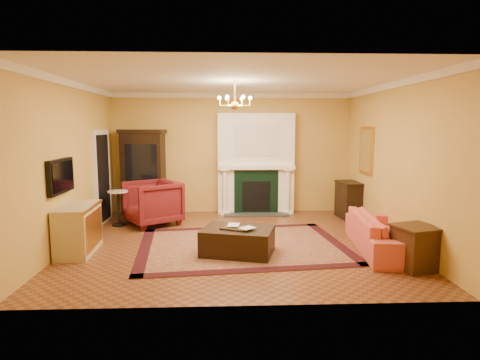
{
  "coord_description": "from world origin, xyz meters",
  "views": [
    {
      "loc": [
        -0.22,
        -7.4,
        2.18
      ],
      "look_at": [
        0.11,
        0.3,
        1.15
      ],
      "focal_mm": 30.0,
      "sensor_mm": 36.0,
      "label": 1
    }
  ],
  "objects": [
    {
      "name": "leather_ottoman",
      "position": [
        0.03,
        -0.73,
        0.23
      ],
      "size": [
        1.35,
        1.12,
        0.44
      ],
      "primitive_type": "cube",
      "rotation": [
        0.0,
        0.0,
        -0.26
      ],
      "color": "black",
      "rests_on": "oriental_rug"
    },
    {
      "name": "doorway",
      "position": [
        -2.95,
        1.7,
        1.05
      ],
      "size": [
        0.08,
        1.05,
        2.1
      ],
      "color": "silver",
      "rests_on": "wall_left"
    },
    {
      "name": "chandelier",
      "position": [
        -0.0,
        0.0,
        2.61
      ],
      "size": [
        0.63,
        0.55,
        0.53
      ],
      "color": "gold",
      "rests_on": "ceiling"
    },
    {
      "name": "crown_molding",
      "position": [
        0.0,
        0.96,
        2.94
      ],
      "size": [
        6.0,
        5.5,
        0.12
      ],
      "color": "white",
      "rests_on": "ceiling"
    },
    {
      "name": "commode",
      "position": [
        -2.73,
        -0.53,
        0.42
      ],
      "size": [
        0.58,
        1.14,
        0.83
      ],
      "primitive_type": "cube",
      "rotation": [
        0.0,
        0.0,
        0.05
      ],
      "color": "tan",
      "rests_on": "floor"
    },
    {
      "name": "floor",
      "position": [
        0.0,
        0.0,
        -0.01
      ],
      "size": [
        6.0,
        5.5,
        0.02
      ],
      "primitive_type": "cube",
      "color": "brown",
      "rests_on": "ground"
    },
    {
      "name": "end_table",
      "position": [
        2.72,
        -1.57,
        0.32
      ],
      "size": [
        0.69,
        0.69,
        0.64
      ],
      "primitive_type": "cube",
      "rotation": [
        0.0,
        0.0,
        0.28
      ],
      "color": "#3B2210",
      "rests_on": "floor"
    },
    {
      "name": "wall_front",
      "position": [
        0.0,
        -2.76,
        1.5
      ],
      "size": [
        6.0,
        0.02,
        3.0
      ],
      "primitive_type": "cube",
      "color": "#DEAF4F",
      "rests_on": "floor"
    },
    {
      "name": "gilt_mirror",
      "position": [
        2.97,
        1.4,
        1.65
      ],
      "size": [
        0.06,
        0.76,
        1.05
      ],
      "color": "gold",
      "rests_on": "wall_right"
    },
    {
      "name": "pedestal_table",
      "position": [
        -2.53,
        1.37,
        0.45
      ],
      "size": [
        0.44,
        0.44,
        0.78
      ],
      "color": "black",
      "rests_on": "floor"
    },
    {
      "name": "wall_right",
      "position": [
        3.01,
        0.0,
        1.5
      ],
      "size": [
        0.02,
        5.5,
        3.0
      ],
      "primitive_type": "cube",
      "color": "#DEAF4F",
      "rests_on": "floor"
    },
    {
      "name": "wingback_armchair",
      "position": [
        -1.8,
        1.44,
        0.54
      ],
      "size": [
        1.4,
        1.42,
        1.08
      ],
      "primitive_type": "imported",
      "rotation": [
        0.0,
        0.0,
        -0.99
      ],
      "color": "maroon",
      "rests_on": "floor"
    },
    {
      "name": "console_table",
      "position": [
        2.78,
        1.9,
        0.42
      ],
      "size": [
        0.5,
        0.79,
        0.84
      ],
      "primitive_type": "cube",
      "rotation": [
        0.0,
        0.0,
        0.09
      ],
      "color": "black",
      "rests_on": "floor"
    },
    {
      "name": "ottoman_tray",
      "position": [
        -0.02,
        -0.77,
        0.47
      ],
      "size": [
        0.55,
        0.51,
        0.03
      ],
      "primitive_type": "cube",
      "rotation": [
        0.0,
        0.0,
        -0.49
      ],
      "color": "black",
      "rests_on": "leather_ottoman"
    },
    {
      "name": "wall_back",
      "position": [
        0.0,
        2.76,
        1.5
      ],
      "size": [
        6.0,
        0.02,
        3.0
      ],
      "primitive_type": "cube",
      "color": "#DEAF4F",
      "rests_on": "floor"
    },
    {
      "name": "book_a",
      "position": [
        -0.15,
        -0.68,
        0.62
      ],
      "size": [
        0.2,
        0.05,
        0.27
      ],
      "primitive_type": "imported",
      "rotation": [
        0.0,
        0.0,
        -0.14
      ],
      "color": "gray",
      "rests_on": "ottoman_tray"
    },
    {
      "name": "ceiling",
      "position": [
        0.0,
        0.0,
        3.01
      ],
      "size": [
        6.0,
        5.5,
        0.02
      ],
      "primitive_type": "cube",
      "color": "white",
      "rests_on": "wall_back"
    },
    {
      "name": "topiary_left",
      "position": [
        0.02,
        2.53,
        1.45
      ],
      "size": [
        0.15,
        0.15,
        0.39
      ],
      "color": "gray",
      "rests_on": "fireplace"
    },
    {
      "name": "coral_sofa",
      "position": [
        2.56,
        -0.66,
        0.42
      ],
      "size": [
        0.87,
        2.23,
        0.85
      ],
      "primitive_type": "imported",
      "rotation": [
        0.0,
        0.0,
        1.46
      ],
      "color": "#D25542",
      "rests_on": "floor"
    },
    {
      "name": "wall_left",
      "position": [
        -3.01,
        0.0,
        1.5
      ],
      "size": [
        0.02,
        5.5,
        3.0
      ],
      "primitive_type": "cube",
      "color": "#DEAF4F",
      "rests_on": "floor"
    },
    {
      "name": "book_b",
      "position": [
        0.11,
        -0.82,
        0.61
      ],
      "size": [
        0.15,
        0.15,
        0.26
      ],
      "primitive_type": "imported",
      "rotation": [
        0.0,
        0.0,
        -0.82
      ],
      "color": "gray",
      "rests_on": "ottoman_tray"
    },
    {
      "name": "china_cabinet",
      "position": [
        -2.18,
        2.49,
        1.01
      ],
      "size": [
        1.06,
        0.58,
        2.01
      ],
      "primitive_type": "cube",
      "rotation": [
        0.0,
        0.0,
        -0.12
      ],
      "color": "black",
      "rests_on": "floor"
    },
    {
      "name": "oriental_rug",
      "position": [
        0.13,
        -0.27,
        0.01
      ],
      "size": [
        3.99,
        3.16,
        0.01
      ],
      "primitive_type": "cube",
      "rotation": [
        0.0,
        0.0,
        0.1
      ],
      "color": "#4A0F12",
      "rests_on": "floor"
    },
    {
      "name": "topiary_right",
      "position": [
        1.36,
        2.53,
        1.49
      ],
      "size": [
        0.17,
        0.17,
        0.47
      ],
      "color": "gray",
      "rests_on": "fireplace"
    },
    {
      "name": "fireplace",
      "position": [
        0.6,
        2.57,
        1.19
      ],
      "size": [
        1.9,
        0.7,
        2.5
      ],
      "color": "white",
      "rests_on": "wall_back"
    },
    {
      "name": "tv_panel",
      "position": [
        -2.95,
        -0.6,
        1.35
      ],
      "size": [
        0.09,
        0.95,
        0.58
      ],
      "color": "black",
      "rests_on": "wall_left"
    }
  ]
}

